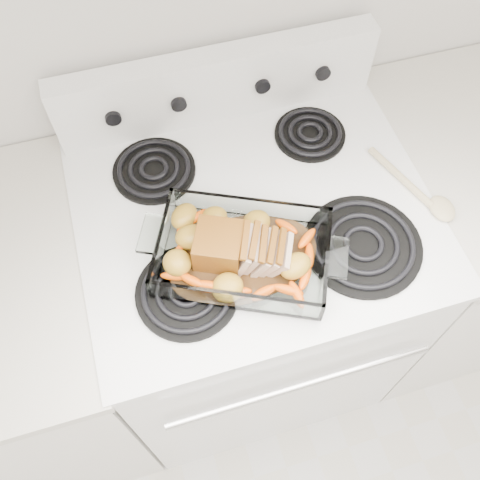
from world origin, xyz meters
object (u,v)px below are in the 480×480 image
object	(u,v)px
baking_dish	(243,256)
counter_left	(22,358)
electric_range	(250,293)
pork_roast	(234,252)
counter_right	(452,240)

from	to	relation	value
baking_dish	counter_left	bearing A→B (deg)	-166.60
counter_left	baking_dish	xyz separation A→B (m)	(0.60, -0.12, 0.50)
electric_range	pork_roast	size ratio (longest dim) A/B	5.81
counter_left	pork_roast	world-z (taller)	pork_roast
counter_right	baking_dish	size ratio (longest dim) A/B	2.74
baking_dish	pork_roast	distance (m)	0.03
counter_left	pork_roast	distance (m)	0.79
counter_left	counter_right	size ratio (longest dim) A/B	1.00
electric_range	baking_dish	bearing A→B (deg)	-116.91
electric_range	counter_left	xyz separation A→B (m)	(-0.67, -0.00, -0.02)
electric_range	counter_right	distance (m)	0.67
counter_right	pork_roast	bearing A→B (deg)	-170.65
baking_dish	counter_right	bearing A→B (deg)	34.53
electric_range	counter_right	bearing A→B (deg)	-0.10
counter_right	pork_roast	world-z (taller)	pork_roast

